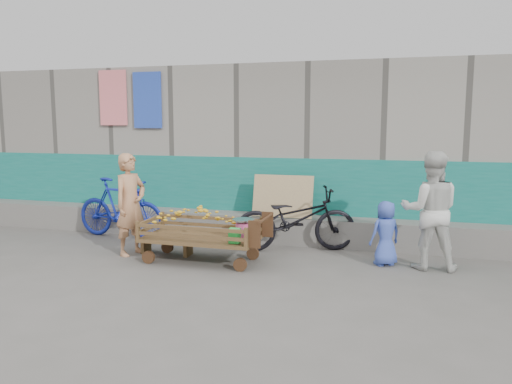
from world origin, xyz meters
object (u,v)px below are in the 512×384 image
(woman, at_px, (430,210))
(bicycle_blue, at_px, (120,208))
(vendor_man, at_px, (131,204))
(banana_cart, at_px, (199,226))
(child, at_px, (386,233))
(bicycle_dark, at_px, (295,219))
(bench, at_px, (167,244))

(woman, relative_size, bicycle_blue, 0.93)
(vendor_man, height_order, woman, woman)
(banana_cart, relative_size, child, 1.98)
(vendor_man, xyz_separation_m, bicycle_dark, (2.35, 0.91, -0.27))
(bench, bearing_deg, bicycle_dark, 22.51)
(child, xyz_separation_m, bicycle_blue, (-4.48, 0.45, 0.07))
(bench, bearing_deg, child, 5.64)
(banana_cart, bearing_deg, vendor_man, 175.59)
(banana_cart, height_order, bicycle_blue, bicycle_blue)
(bicycle_blue, bearing_deg, bicycle_dark, -83.37)
(bench, distance_m, woman, 3.87)
(bench, height_order, bicycle_blue, bicycle_blue)
(woman, bearing_deg, bicycle_dark, -15.50)
(child, bearing_deg, vendor_man, -26.56)
(vendor_man, relative_size, woman, 0.95)
(bench, distance_m, vendor_man, 0.81)
(banana_cart, bearing_deg, woman, 10.04)
(banana_cart, relative_size, vendor_man, 1.17)
(bench, xyz_separation_m, woman, (3.80, 0.32, 0.65))
(banana_cart, bearing_deg, bicycle_blue, 152.06)
(bicycle_dark, xyz_separation_m, bicycle_blue, (-3.10, 0.00, 0.02))
(child, height_order, bicycle_dark, bicycle_dark)
(banana_cart, distance_m, vendor_man, 1.18)
(bicycle_blue, bearing_deg, woman, -88.36)
(bench, bearing_deg, bicycle_blue, 148.66)
(bench, distance_m, child, 3.25)
(vendor_man, xyz_separation_m, woman, (4.31, 0.47, 0.04))
(vendor_man, distance_m, bicycle_dark, 2.54)
(banana_cart, distance_m, bench, 0.77)
(vendor_man, bearing_deg, woman, -65.91)
(woman, xyz_separation_m, bicycle_blue, (-5.06, 0.44, -0.29))
(bench, height_order, bicycle_dark, bicycle_dark)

